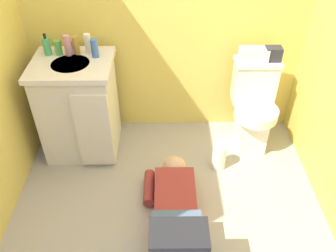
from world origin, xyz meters
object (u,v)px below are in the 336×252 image
object	(u,v)px
bottle_amber	(76,45)
bottle_green	(58,48)
tissue_box	(254,54)
bottle_pink	(68,45)
soap_dispenser	(47,46)
toilet	(253,107)
paper_towel_roll	(219,156)
bottle_white	(88,44)
faucet	(73,47)
vanity_cabinet	(80,107)
person_plumber	(175,215)
bottle_blue	(95,48)
toiletry_bag	(273,54)

from	to	relation	value
bottle_amber	bottle_green	bearing A→B (deg)	-174.58
tissue_box	bottle_pink	xyz separation A→B (m)	(-1.41, -0.03, 0.10)
bottle_green	soap_dispenser	bearing A→B (deg)	178.11
toilet	paper_towel_roll	size ratio (longest dim) A/B	3.31
soap_dispenser	bottle_white	xyz separation A→B (m)	(0.30, 0.02, 0.01)
bottle_green	bottle_pink	xyz separation A→B (m)	(0.07, -0.00, 0.02)
bottle_amber	bottle_white	size ratio (longest dim) A/B	0.92
faucet	bottle_green	distance (m)	0.11
vanity_cabinet	person_plumber	distance (m)	1.18
bottle_amber	toilet	bearing A→B (deg)	-3.22
toilet	bottle_amber	distance (m)	1.49
bottle_blue	paper_towel_roll	size ratio (longest dim) A/B	0.61
soap_dispenser	bottle_amber	xyz separation A→B (m)	(0.22, 0.01, 0.00)
toilet	bottle_blue	bearing A→B (deg)	178.58
bottle_amber	toiletry_bag	bearing A→B (deg)	0.47
person_plumber	faucet	bearing A→B (deg)	126.25
person_plumber	paper_towel_roll	xyz separation A→B (m)	(0.37, 0.61, -0.06)
soap_dispenser	bottle_pink	xyz separation A→B (m)	(0.16, -0.01, 0.01)
bottle_blue	paper_towel_roll	bearing A→B (deg)	-20.33
bottle_amber	bottle_pink	bearing A→B (deg)	-164.97
person_plumber	bottle_amber	bearing A→B (deg)	125.50
toilet	tissue_box	size ratio (longest dim) A/B	3.41
vanity_cabinet	bottle_blue	distance (m)	0.51
toilet	toiletry_bag	size ratio (longest dim) A/B	6.05
person_plumber	bottle_white	bearing A→B (deg)	121.91
person_plumber	tissue_box	bearing A→B (deg)	58.71
bottle_blue	toiletry_bag	bearing A→B (deg)	2.53
toilet	bottle_amber	size ratio (longest dim) A/B	5.32
toilet	paper_towel_roll	bearing A→B (deg)	-133.20
person_plumber	bottle_white	xyz separation A→B (m)	(-0.64, 1.02, 0.72)
bottle_blue	vanity_cabinet	bearing A→B (deg)	-152.12
toiletry_bag	bottle_blue	size ratio (longest dim) A/B	0.90
toilet	tissue_box	bearing A→B (deg)	116.43
toilet	bottle_white	size ratio (longest dim) A/B	4.88
faucet	soap_dispenser	world-z (taller)	soap_dispenser
tissue_box	faucet	bearing A→B (deg)	-179.90
tissue_box	bottle_white	bearing A→B (deg)	-179.90
tissue_box	toilet	bearing A→B (deg)	-63.57
vanity_cabinet	faucet	size ratio (longest dim) A/B	8.20
paper_towel_roll	bottle_pink	bearing A→B (deg)	161.65
vanity_cabinet	person_plumber	world-z (taller)	vanity_cabinet
toiletry_bag	bottle_white	world-z (taller)	bottle_white
tissue_box	bottle_white	xyz separation A→B (m)	(-1.26, -0.00, 0.10)
faucet	soap_dispenser	bearing A→B (deg)	-173.99
bottle_blue	bottle_green	bearing A→B (deg)	172.92
bottle_green	toilet	bearing A→B (deg)	-2.46
bottle_green	bottle_white	xyz separation A→B (m)	(0.22, 0.02, 0.02)
tissue_box	bottle_amber	size ratio (longest dim) A/B	1.56
bottle_pink	bottle_amber	xyz separation A→B (m)	(0.06, 0.02, -0.01)
tissue_box	toiletry_bag	bearing A→B (deg)	0.00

